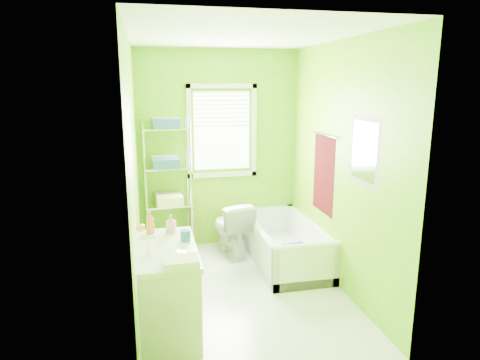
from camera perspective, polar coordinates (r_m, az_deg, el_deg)
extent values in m
plane|color=silver|center=(4.73, 0.23, -14.44)|extent=(2.90, 2.90, 0.00)
cube|color=#63A908|center=(5.69, -2.92, 4.04)|extent=(2.10, 0.04, 2.60)
cube|color=#63A908|center=(2.94, 6.40, -4.32)|extent=(2.10, 0.04, 2.60)
cube|color=#63A908|center=(4.20, -13.90, 0.56)|extent=(0.04, 2.90, 2.60)
cube|color=#63A908|center=(4.63, 13.04, 1.72)|extent=(0.04, 2.90, 2.60)
cube|color=white|center=(4.23, 0.26, 18.73)|extent=(2.10, 2.90, 0.04)
cube|color=white|center=(5.66, -2.43, 6.54)|extent=(0.74, 0.01, 1.01)
cube|color=white|center=(5.73, -2.34, 0.75)|extent=(0.92, 0.05, 0.06)
cube|color=white|center=(5.61, -2.45, 12.42)|extent=(0.92, 0.05, 0.06)
cube|color=white|center=(5.58, -6.77, 6.38)|extent=(0.06, 0.05, 1.22)
cube|color=white|center=(5.73, 1.87, 6.62)|extent=(0.06, 0.05, 1.22)
cube|color=white|center=(5.61, -2.41, 9.46)|extent=(0.72, 0.02, 0.50)
cube|color=white|center=(3.32, -13.81, -8.07)|extent=(0.02, 0.80, 2.00)
sphere|color=gold|center=(3.63, -13.09, -6.23)|extent=(0.07, 0.07, 0.07)
cube|color=#43070A|center=(4.97, 11.09, 0.77)|extent=(0.02, 0.58, 0.90)
cylinder|color=silver|center=(4.89, 11.16, 5.93)|extent=(0.02, 0.62, 0.02)
cube|color=#CC5972|center=(4.10, 16.32, 3.69)|extent=(0.02, 0.54, 0.64)
cube|color=white|center=(4.10, 16.22, 3.69)|extent=(0.01, 0.44, 0.54)
cube|color=white|center=(5.43, 5.80, -10.14)|extent=(0.75, 1.61, 0.11)
cube|color=white|center=(5.27, 2.31, -8.60)|extent=(0.08, 1.61, 0.48)
cube|color=white|center=(5.47, 9.24, -7.96)|extent=(0.08, 1.61, 0.48)
cube|color=white|center=(4.70, 8.79, -11.51)|extent=(0.75, 0.08, 0.48)
cube|color=white|center=(6.05, 3.60, -5.77)|extent=(0.75, 0.08, 0.48)
cylinder|color=white|center=(4.60, 8.89, -8.77)|extent=(0.75, 0.08, 0.08)
cylinder|color=#1334B6|center=(4.97, 7.62, -11.38)|extent=(0.35, 0.35, 0.06)
cylinder|color=yellow|center=(4.95, 7.64, -10.78)|extent=(0.33, 0.33, 0.05)
cube|color=#1334B6|center=(5.03, 6.99, -9.61)|extent=(0.25, 0.07, 0.23)
imported|color=white|center=(5.51, -1.21, -6.38)|extent=(0.54, 0.77, 0.71)
cube|color=silver|center=(3.97, -9.65, -14.34)|extent=(0.50, 0.99, 0.72)
cube|color=silver|center=(3.81, -9.87, -9.15)|extent=(0.53, 1.02, 0.05)
ellipsoid|color=white|center=(3.69, -9.45, -9.98)|extent=(0.34, 0.45, 0.12)
cylinder|color=silver|center=(3.65, -12.12, -8.66)|extent=(0.03, 0.03, 0.16)
cylinder|color=silver|center=(3.63, -12.17, -7.62)|extent=(0.12, 0.02, 0.02)
imported|color=#EE6D46|center=(4.13, -11.89, -5.55)|extent=(0.09, 0.09, 0.21)
imported|color=pink|center=(4.12, -9.19, -5.78)|extent=(0.10, 0.11, 0.18)
cylinder|color=#1A53AE|center=(3.90, -7.29, -7.36)|extent=(0.09, 0.09, 0.10)
cube|color=white|center=(3.40, -7.85, -10.82)|extent=(0.27, 0.21, 0.07)
cylinder|color=silver|center=(5.34, -12.41, -1.63)|extent=(0.02, 0.02, 1.72)
cylinder|color=silver|center=(5.66, -12.57, -0.81)|extent=(0.02, 0.02, 1.72)
cylinder|color=silver|center=(5.38, -6.52, -1.29)|extent=(0.02, 0.02, 1.72)
cylinder|color=silver|center=(5.71, -7.02, -0.50)|extent=(0.02, 0.02, 1.72)
cube|color=silver|center=(5.72, -9.36, -7.88)|extent=(0.59, 0.38, 0.02)
cube|color=silver|center=(5.57, -9.54, -3.20)|extent=(0.59, 0.38, 0.02)
cube|color=silver|center=(5.46, -9.73, 1.70)|extent=(0.59, 0.38, 0.02)
cube|color=silver|center=(5.39, -9.92, 6.77)|extent=(0.59, 0.38, 0.02)
cube|color=#2C5A9F|center=(5.28, -9.86, 7.40)|extent=(0.33, 0.23, 0.12)
cube|color=white|center=(5.51, -9.98, 7.61)|extent=(0.33, 0.23, 0.12)
cube|color=#2C5A9F|center=(5.34, -9.86, 2.20)|extent=(0.33, 0.23, 0.12)
cube|color=#FBFF9B|center=(5.57, -10.01, 2.63)|extent=(0.33, 0.23, 0.12)
cube|color=#FBFF9B|center=(5.47, -9.33, -2.75)|extent=(0.33, 0.23, 0.12)
cube|color=#C6878A|center=(5.69, -9.69, -2.16)|extent=(0.33, 0.23, 0.12)
cube|color=#C6878A|center=(5.68, -6.55, -5.55)|extent=(0.04, 0.30, 0.54)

